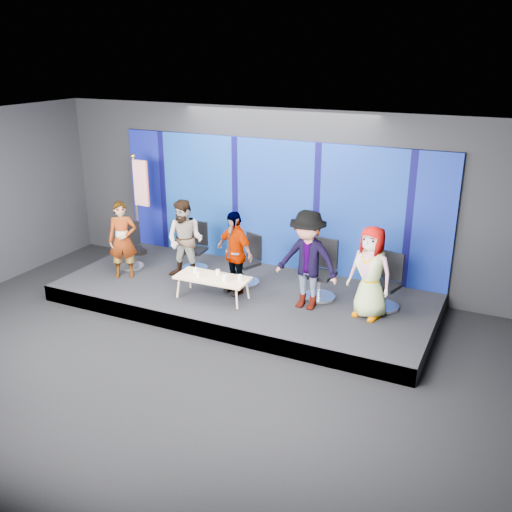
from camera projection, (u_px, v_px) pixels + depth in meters
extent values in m
plane|color=black|center=(170.00, 366.00, 8.70)|extent=(10.00, 10.00, 0.00)
cube|color=black|center=(276.00, 197.00, 11.49)|extent=(10.00, 0.02, 3.50)
cube|color=black|center=(156.00, 134.00, 7.50)|extent=(10.00, 8.00, 0.02)
cube|color=black|center=(243.00, 297.00, 10.77)|extent=(7.00, 3.00, 0.30)
cube|color=#0A085D|center=(275.00, 204.00, 11.50)|extent=(7.00, 0.08, 2.60)
cylinder|color=silver|center=(132.00, 267.00, 11.74)|extent=(0.73, 0.73, 0.05)
cylinder|color=silver|center=(131.00, 258.00, 11.67)|extent=(0.06, 0.06, 0.35)
cube|color=black|center=(130.00, 249.00, 11.61)|extent=(0.58, 0.58, 0.06)
cube|color=black|center=(130.00, 233.00, 11.71)|extent=(0.36, 0.24, 0.49)
imported|color=black|center=(123.00, 240.00, 11.07)|extent=(0.66, 0.60, 1.52)
cylinder|color=silver|center=(195.00, 268.00, 11.66)|extent=(0.58, 0.58, 0.05)
cylinder|color=silver|center=(194.00, 259.00, 11.59)|extent=(0.06, 0.06, 0.36)
cube|color=black|center=(194.00, 250.00, 11.53)|extent=(0.47, 0.47, 0.06)
cube|color=black|center=(198.00, 233.00, 11.62)|extent=(0.40, 0.07, 0.50)
imported|color=black|center=(185.00, 240.00, 11.00)|extent=(0.80, 0.65, 1.57)
cylinder|color=silver|center=(246.00, 282.00, 10.98)|extent=(0.71, 0.71, 0.05)
cylinder|color=silver|center=(246.00, 272.00, 10.90)|extent=(0.06, 0.06, 0.36)
cube|color=black|center=(246.00, 263.00, 10.84)|extent=(0.56, 0.56, 0.06)
cube|color=black|center=(254.00, 246.00, 10.88)|extent=(0.38, 0.19, 0.50)
imported|color=black|center=(234.00, 253.00, 10.34)|extent=(0.99, 0.70, 1.56)
cylinder|color=silver|center=(319.00, 297.00, 10.31)|extent=(0.66, 0.66, 0.06)
cylinder|color=silver|center=(319.00, 285.00, 10.23)|extent=(0.07, 0.07, 0.41)
cube|color=black|center=(320.00, 275.00, 10.16)|extent=(0.53, 0.53, 0.07)
cube|color=black|center=(326.00, 253.00, 10.25)|extent=(0.45, 0.09, 0.56)
imported|color=black|center=(307.00, 260.00, 9.68)|extent=(1.18, 0.74, 1.75)
cylinder|color=silver|center=(383.00, 307.00, 9.93)|extent=(0.67, 0.67, 0.06)
cylinder|color=silver|center=(384.00, 296.00, 9.85)|extent=(0.06, 0.06, 0.37)
cube|color=black|center=(385.00, 286.00, 9.79)|extent=(0.54, 0.54, 0.06)
cube|color=black|center=(393.00, 266.00, 9.84)|extent=(0.40, 0.15, 0.51)
imported|color=black|center=(371.00, 273.00, 9.38)|extent=(0.88, 0.69, 1.58)
cube|color=tan|center=(212.00, 278.00, 10.21)|extent=(1.36, 0.61, 0.04)
cylinder|color=tan|center=(178.00, 288.00, 10.32)|extent=(0.04, 0.04, 0.37)
cylinder|color=tan|center=(191.00, 279.00, 10.70)|extent=(0.04, 0.04, 0.37)
cylinder|color=tan|center=(237.00, 299.00, 9.87)|extent=(0.04, 0.04, 0.37)
cylinder|color=tan|center=(247.00, 289.00, 10.25)|extent=(0.04, 0.04, 0.37)
cylinder|color=silver|center=(195.00, 270.00, 10.37)|extent=(0.08, 0.08, 0.10)
cylinder|color=silver|center=(198.00, 275.00, 10.18)|extent=(0.08, 0.08, 0.09)
cylinder|color=silver|center=(218.00, 272.00, 10.30)|extent=(0.08, 0.08, 0.09)
cylinder|color=silver|center=(224.00, 278.00, 10.00)|extent=(0.09, 0.09, 0.11)
cylinder|color=silver|center=(240.00, 278.00, 10.03)|extent=(0.09, 0.09, 0.10)
cylinder|color=black|center=(140.00, 252.00, 12.56)|extent=(0.29, 0.29, 0.09)
cylinder|color=gold|center=(136.00, 205.00, 12.19)|extent=(0.04, 0.04, 2.02)
sphere|color=gold|center=(133.00, 156.00, 11.83)|extent=(0.10, 0.10, 0.10)
cube|color=#A81813|center=(141.00, 183.00, 11.92)|extent=(0.35, 0.08, 0.96)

